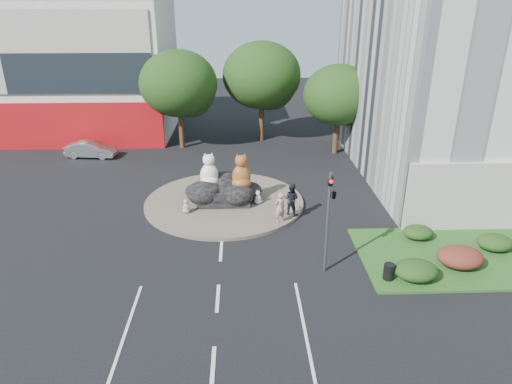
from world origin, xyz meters
TOP-DOWN VIEW (x-y plane):
  - ground at (0.00, 0.00)m, footprint 120.00×120.00m
  - roundabout_island at (0.00, 10.00)m, footprint 10.00×10.00m
  - rock_plinth at (0.00, 10.00)m, footprint 3.20×2.60m
  - shophouse_block at (-18.00, 27.91)m, footprint 25.20×12.30m
  - grass_verge at (12.00, 3.00)m, footprint 10.00×6.00m
  - tree_left at (-3.93, 22.06)m, footprint 6.46×6.46m
  - tree_mid at (3.07, 24.06)m, footprint 6.84×6.84m
  - tree_right at (9.07, 20.06)m, footprint 5.70×5.70m
  - hedge_near_green at (9.00, 1.00)m, footprint 2.00×1.60m
  - hedge_red at (11.50, 2.00)m, footprint 2.20×1.76m
  - hedge_mid_green at (14.00, 3.50)m, footprint 1.80×1.44m
  - hedge_back_green at (10.50, 4.80)m, footprint 1.60×1.28m
  - traffic_light at (5.10, 2.00)m, footprint 0.44×1.24m
  - street_lamp at (12.82, 8.00)m, footprint 2.34×0.22m
  - cat_white at (-0.90, 10.33)m, footprint 1.42×1.26m
  - cat_tabby at (1.10, 9.93)m, footprint 1.35×1.17m
  - kitten_calico at (-2.20, 8.31)m, footprint 0.71×0.71m
  - kitten_white at (2.11, 9.48)m, footprint 0.69×0.68m
  - pedestrian_pink at (3.26, 6.86)m, footprint 0.77×0.67m
  - pedestrian_dark at (4.00, 7.85)m, footprint 1.17×1.08m
  - parked_car at (-11.13, 19.55)m, footprint 4.20×1.86m
  - litter_bin at (7.77, 1.05)m, footprint 0.66×0.66m

SIDE VIEW (x-z plane):
  - ground at x=0.00m, z-range 0.00..0.00m
  - grass_verge at x=12.00m, z-range 0.00..0.12m
  - roundabout_island at x=0.00m, z-range 0.00..0.20m
  - hedge_back_green at x=10.50m, z-range 0.12..0.84m
  - litter_bin at x=7.77m, z-range 0.12..0.88m
  - hedge_mid_green at x=14.00m, z-range 0.12..0.93m
  - hedge_near_green at x=9.00m, z-range 0.12..1.02m
  - hedge_red at x=11.50m, z-range 0.12..1.11m
  - kitten_white at x=2.11m, z-range 0.20..1.07m
  - kitten_calico at x=-2.20m, z-range 0.20..1.10m
  - rock_plinth at x=0.00m, z-range 0.20..1.10m
  - parked_car at x=-11.13m, z-range 0.00..1.34m
  - pedestrian_pink at x=3.26m, z-range 0.20..1.99m
  - pedestrian_dark at x=4.00m, z-range 0.20..2.15m
  - cat_white at x=-0.90m, z-range 1.10..3.26m
  - cat_tabby at x=1.10m, z-range 1.10..3.34m
  - traffic_light at x=5.10m, z-range 1.12..6.12m
  - street_lamp at x=12.82m, z-range 0.52..8.58m
  - tree_right at x=9.07m, z-range 0.98..8.28m
  - tree_left at x=-3.93m, z-range 1.11..9.38m
  - tree_mid at x=3.07m, z-range 1.18..9.94m
  - shophouse_block at x=-18.00m, z-range -2.52..14.88m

